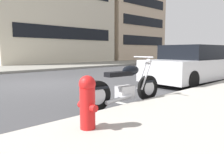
# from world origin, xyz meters

# --- Properties ---
(ground_plane) EXTENTS (260.00, 260.00, 0.00)m
(ground_plane) POSITION_xyz_m (0.00, 0.00, 0.00)
(ground_plane) COLOR #3D3D3F
(sidewalk_far_curb) EXTENTS (120.00, 5.00, 0.14)m
(sidewalk_far_curb) POSITION_xyz_m (12.00, 7.16, 0.07)
(sidewalk_far_curb) COLOR gray
(sidewalk_far_curb) RESTS_ON ground
(parking_stall_stripe) EXTENTS (0.12, 2.20, 0.01)m
(parking_stall_stripe) POSITION_xyz_m (0.00, -4.06, 0.00)
(parking_stall_stripe) COLOR silver
(parking_stall_stripe) RESTS_ON ground
(parked_motorcycle) EXTENTS (2.19, 0.62, 1.12)m
(parked_motorcycle) POSITION_xyz_m (-0.05, -4.44, 0.43)
(parked_motorcycle) COLOR black
(parked_motorcycle) RESTS_ON ground
(parked_car_behind_motorcycle) EXTENTS (4.23, 2.03, 1.46)m
(parked_car_behind_motorcycle) POSITION_xyz_m (4.36, -3.75, 0.68)
(parked_car_behind_motorcycle) COLOR silver
(parked_car_behind_motorcycle) RESTS_ON ground
(fire_hydrant) EXTENTS (0.24, 0.36, 0.77)m
(fire_hydrant) POSITION_xyz_m (-1.85, -5.38, 0.55)
(fire_hydrant) COLOR red
(fire_hydrant) RESTS_ON sidewalk_near_curb
(townhouse_far_uphill) EXTENTS (11.59, 11.25, 12.87)m
(townhouse_far_uphill) POSITION_xyz_m (7.23, 15.04, 6.43)
(townhouse_far_uphill) COLOR beige
(townhouse_far_uphill) RESTS_ON ground
(townhouse_behind_pole) EXTENTS (9.07, 10.06, 11.33)m
(townhouse_behind_pole) POSITION_xyz_m (18.22, 14.45, 5.67)
(townhouse_behind_pole) COLOR beige
(townhouse_behind_pole) RESTS_ON ground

